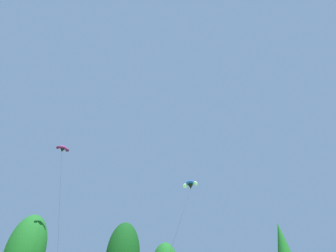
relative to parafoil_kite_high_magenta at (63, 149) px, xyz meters
The scene contains 3 objects.
treeline_tree_c 15.34m from the parafoil_kite_high_magenta, 107.74° to the left, with size 5.36×5.36×13.19m.
parafoil_kite_high_magenta is the anchor object (origin of this frame).
parafoil_kite_mid_blue_white 20.68m from the parafoil_kite_high_magenta, ahead, with size 11.68×19.46×16.20m.
Camera 1 is at (-4.66, 7.61, 2.23)m, focal length 26.94 mm.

